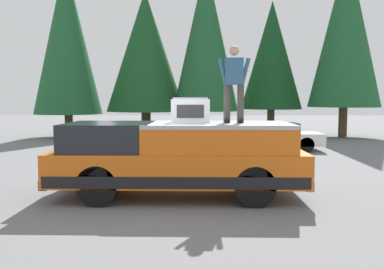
{
  "coord_description": "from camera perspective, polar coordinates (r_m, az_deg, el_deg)",
  "views": [
    {
      "loc": [
        -9.21,
        -1.05,
        2.19
      ],
      "look_at": [
        0.45,
        -0.85,
        1.35
      ],
      "focal_mm": 39.01,
      "sensor_mm": 36.0,
      "label": 1
    }
  ],
  "objects": [
    {
      "name": "ground_plane",
      "position": [
        9.53,
        -5.2,
        -8.34
      ],
      "size": [
        90.0,
        90.0,
        0.0
      ],
      "primitive_type": "plane",
      "color": "slate"
    },
    {
      "name": "pickup_truck",
      "position": [
        9.27,
        -1.88,
        -3.2
      ],
      "size": [
        2.01,
        5.54,
        1.65
      ],
      "color": "orange",
      "rests_on": "ground"
    },
    {
      "name": "compressor_unit",
      "position": [
        9.32,
        -0.18,
        3.35
      ],
      "size": [
        0.65,
        0.84,
        0.56
      ],
      "color": "silver",
      "rests_on": "pickup_truck"
    },
    {
      "name": "person_on_truck_bed",
      "position": [
        9.27,
        5.76,
        7.17
      ],
      "size": [
        0.29,
        0.72,
        1.69
      ],
      "color": "#423D38",
      "rests_on": "pickup_truck"
    },
    {
      "name": "parked_car_white",
      "position": [
        17.96,
        10.94,
        -0.27
      ],
      "size": [
        1.64,
        4.1,
        1.16
      ],
      "color": "white",
      "rests_on": "ground"
    },
    {
      "name": "parked_car_black",
      "position": [
        18.2,
        -7.84,
        -0.16
      ],
      "size": [
        1.64,
        4.1,
        1.16
      ],
      "color": "black",
      "rests_on": "ground"
    },
    {
      "name": "conifer_far_left",
      "position": [
        25.34,
        20.27,
        13.45
      ],
      "size": [
        3.96,
        3.96,
        10.44
      ],
      "color": "#4C3826",
      "rests_on": "ground"
    },
    {
      "name": "conifer_left",
      "position": [
        25.9,
        10.85,
        10.56
      ],
      "size": [
        3.67,
        3.67,
        7.99
      ],
      "color": "#4C3826",
      "rests_on": "ground"
    },
    {
      "name": "conifer_center_left",
      "position": [
        24.34,
        1.88,
        13.15
      ],
      "size": [
        3.76,
        3.76,
        9.87
      ],
      "color": "#4C3826",
      "rests_on": "ground"
    },
    {
      "name": "conifer_center_right",
      "position": [
        25.04,
        -6.38,
        11.2
      ],
      "size": [
        4.6,
        4.6,
        8.45
      ],
      "color": "#4C3826",
      "rests_on": "ground"
    },
    {
      "name": "conifer_right",
      "position": [
        24.68,
        -16.76,
        12.54
      ],
      "size": [
        3.74,
        3.74,
        9.77
      ],
      "color": "#4C3826",
      "rests_on": "ground"
    }
  ]
}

